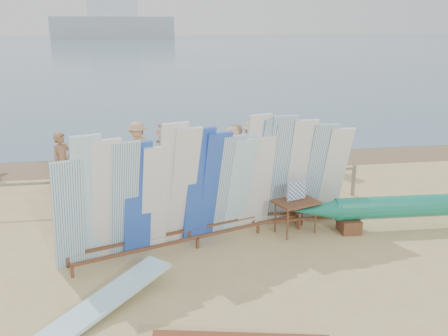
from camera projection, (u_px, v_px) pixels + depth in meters
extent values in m
plane|color=tan|center=(137.00, 259.00, 9.81)|extent=(160.00, 160.00, 0.00)
cube|color=slate|center=(146.00, 44.00, 130.95)|extent=(320.00, 240.00, 0.02)
cube|color=#7F6547|center=(141.00, 164.00, 16.62)|extent=(40.00, 2.60, 0.01)
cube|color=#999EA3|center=(114.00, 28.00, 177.23)|extent=(45.00, 8.00, 8.00)
cube|color=silver|center=(112.00, 8.00, 175.22)|extent=(18.00, 6.00, 6.00)
cube|color=gray|center=(138.00, 179.00, 12.42)|extent=(12.00, 0.06, 0.06)
cube|color=gray|center=(60.00, 195.00, 12.22)|extent=(0.08, 0.08, 0.90)
cube|color=gray|center=(139.00, 191.00, 12.52)|extent=(0.08, 0.08, 0.90)
cube|color=gray|center=(214.00, 187.00, 12.81)|extent=(0.08, 0.08, 0.90)
cube|color=gray|center=(285.00, 184.00, 13.11)|extent=(0.08, 0.08, 0.90)
cube|color=gray|center=(353.00, 180.00, 13.40)|extent=(0.08, 0.08, 0.90)
cube|color=brown|center=(198.00, 237.00, 10.24)|extent=(5.03, 1.82, 0.06)
cube|color=brown|center=(189.00, 230.00, 10.62)|extent=(5.03, 1.82, 0.06)
cube|color=white|center=(68.00, 216.00, 8.99)|extent=(0.74, 0.79, 2.34)
cube|color=#95D7EF|center=(87.00, 202.00, 9.09)|extent=(0.80, 0.95, 2.79)
cube|color=white|center=(106.00, 202.00, 9.27)|extent=(0.80, 0.97, 2.68)
cube|color=white|center=(124.00, 201.00, 9.45)|extent=(0.79, 0.93, 2.58)
cube|color=blue|center=(138.00, 200.00, 9.59)|extent=(0.71, 0.71, 2.52)
cube|color=white|center=(155.00, 200.00, 9.77)|extent=(0.74, 0.79, 2.39)
cube|color=white|center=(171.00, 187.00, 9.87)|extent=(0.79, 0.93, 2.85)
cube|color=white|center=(183.00, 188.00, 10.02)|extent=(0.82, 1.00, 2.72)
cube|color=blue|center=(199.00, 186.00, 10.19)|extent=(0.74, 0.78, 2.67)
cube|color=blue|center=(214.00, 186.00, 10.38)|extent=(0.77, 0.87, 2.54)
cube|color=white|center=(229.00, 186.00, 10.56)|extent=(0.76, 0.84, 2.44)
cube|color=#95D7EF|center=(239.00, 186.00, 10.70)|extent=(0.76, 0.83, 2.33)
cube|color=white|center=(253.00, 174.00, 10.79)|extent=(0.74, 0.78, 2.83)
cube|color=white|center=(267.00, 174.00, 10.98)|extent=(0.77, 0.87, 2.70)
cube|color=blue|center=(277.00, 175.00, 11.12)|extent=(0.79, 0.92, 2.58)
cube|color=white|center=(289.00, 174.00, 11.30)|extent=(0.77, 0.88, 2.48)
cube|color=brown|center=(299.00, 219.00, 11.20)|extent=(2.03, 0.18, 0.06)
cube|color=brown|center=(293.00, 212.00, 11.61)|extent=(2.03, 0.18, 0.06)
cube|color=white|center=(259.00, 183.00, 10.95)|extent=(0.59, 0.64, 2.33)
cube|color=white|center=(279.00, 172.00, 10.98)|extent=(0.60, 0.79, 2.78)
cube|color=white|center=(299.00, 173.00, 11.10)|extent=(0.60, 0.81, 2.67)
cube|color=white|center=(318.00, 174.00, 11.21)|extent=(0.60, 0.83, 2.56)
cube|color=white|center=(333.00, 175.00, 11.31)|extent=(0.61, 0.84, 2.44)
cube|color=brown|center=(349.00, 225.00, 11.10)|extent=(0.46, 0.55, 0.32)
cylinder|color=#18886A|center=(416.00, 206.00, 11.16)|extent=(3.93, 0.68, 0.53)
cone|color=#18886A|center=(317.00, 210.00, 10.89)|extent=(1.09, 0.54, 0.50)
cube|color=brown|center=(296.00, 202.00, 10.88)|extent=(1.12, 0.94, 0.06)
cube|color=white|center=(297.00, 191.00, 10.80)|extent=(0.49, 0.19, 0.45)
cube|color=#95D7EF|center=(108.00, 309.00, 8.10)|extent=(2.28, 2.32, 0.36)
cube|color=red|center=(127.00, 187.00, 13.23)|extent=(0.71, 0.69, 0.05)
cube|color=red|center=(131.00, 176.00, 13.37)|extent=(0.55, 0.40, 0.54)
cube|color=red|center=(167.00, 188.00, 13.23)|extent=(0.62, 0.58, 0.05)
cube|color=red|center=(165.00, 176.00, 13.35)|extent=(0.54, 0.27, 0.52)
cube|color=red|center=(191.00, 174.00, 13.55)|extent=(0.58, 0.85, 0.58)
cube|color=red|center=(191.00, 158.00, 13.75)|extent=(0.50, 0.24, 0.37)
imported|color=#8C6042|center=(63.00, 163.00, 13.53)|extent=(0.71, 0.72, 1.79)
imported|color=tan|center=(330.00, 150.00, 15.36)|extent=(1.01, 0.43, 1.56)
imported|color=#8C6042|center=(271.00, 148.00, 14.94)|extent=(0.77, 0.72, 1.88)
imported|color=beige|center=(164.00, 148.00, 15.30)|extent=(0.53, 1.59, 1.71)
imported|color=#8C6042|center=(165.00, 168.00, 13.41)|extent=(0.95, 0.90, 1.56)
imported|color=tan|center=(138.00, 148.00, 15.24)|extent=(1.19, 1.00, 1.73)
imported|color=beige|center=(237.00, 151.00, 15.01)|extent=(0.78, 0.90, 1.69)
imported|color=tan|center=(251.00, 146.00, 15.73)|extent=(1.13, 0.72, 1.63)
imported|color=#8C6042|center=(326.00, 147.00, 15.75)|extent=(0.96, 0.52, 1.56)
imported|color=tan|center=(232.00, 154.00, 14.61)|extent=(0.86, 0.89, 1.71)
imported|color=beige|center=(103.00, 175.00, 12.85)|extent=(0.82, 0.58, 1.53)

